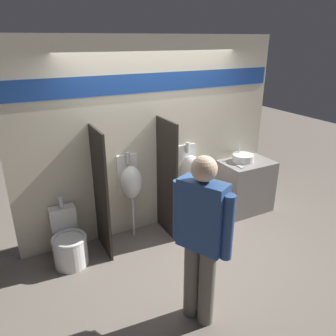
{
  "coord_description": "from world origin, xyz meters",
  "views": [
    {
      "loc": [
        -1.88,
        -3.38,
        2.65
      ],
      "look_at": [
        0.0,
        0.17,
        1.05
      ],
      "focal_mm": 35.0,
      "sensor_mm": 36.0,
      "label": 1
    }
  ],
  "objects_px": {
    "sink_basin": "(243,158)",
    "urinal_far": "(190,170)",
    "cell_phone": "(240,166)",
    "urinal_near_counter": "(131,182)",
    "toilet": "(69,244)",
    "person_in_vest": "(201,236)"
  },
  "relations": [
    {
      "from": "sink_basin",
      "to": "urinal_far",
      "type": "height_order",
      "value": "urinal_far"
    },
    {
      "from": "cell_phone",
      "to": "urinal_near_counter",
      "type": "bearing_deg",
      "value": 171.3
    },
    {
      "from": "urinal_near_counter",
      "to": "toilet",
      "type": "bearing_deg",
      "value": -168.3
    },
    {
      "from": "toilet",
      "to": "urinal_near_counter",
      "type": "bearing_deg",
      "value": 11.7
    },
    {
      "from": "sink_basin",
      "to": "toilet",
      "type": "relative_size",
      "value": 0.41
    },
    {
      "from": "toilet",
      "to": "person_in_vest",
      "type": "relative_size",
      "value": 0.46
    },
    {
      "from": "cell_phone",
      "to": "toilet",
      "type": "xyz_separation_m",
      "value": [
        -2.6,
        0.06,
        -0.58
      ]
    },
    {
      "from": "sink_basin",
      "to": "person_in_vest",
      "type": "distance_m",
      "value": 2.45
    },
    {
      "from": "sink_basin",
      "to": "cell_phone",
      "type": "relative_size",
      "value": 2.37
    },
    {
      "from": "urinal_near_counter",
      "to": "person_in_vest",
      "type": "xyz_separation_m",
      "value": [
        0.01,
        -1.7,
        0.13
      ]
    },
    {
      "from": "sink_basin",
      "to": "urinal_near_counter",
      "type": "bearing_deg",
      "value": 177.4
    },
    {
      "from": "urinal_near_counter",
      "to": "toilet",
      "type": "height_order",
      "value": "urinal_near_counter"
    },
    {
      "from": "cell_phone",
      "to": "urinal_far",
      "type": "distance_m",
      "value": 0.77
    },
    {
      "from": "urinal_near_counter",
      "to": "person_in_vest",
      "type": "height_order",
      "value": "person_in_vest"
    },
    {
      "from": "sink_basin",
      "to": "urinal_near_counter",
      "type": "distance_m",
      "value": 1.86
    },
    {
      "from": "urinal_far",
      "to": "toilet",
      "type": "distance_m",
      "value": 1.97
    },
    {
      "from": "cell_phone",
      "to": "urinal_far",
      "type": "height_order",
      "value": "urinal_far"
    },
    {
      "from": "urinal_near_counter",
      "to": "toilet",
      "type": "xyz_separation_m",
      "value": [
        -0.94,
        -0.19,
        -0.57
      ]
    },
    {
      "from": "cell_phone",
      "to": "toilet",
      "type": "height_order",
      "value": "cell_phone"
    },
    {
      "from": "person_in_vest",
      "to": "toilet",
      "type": "bearing_deg",
      "value": 5.33
    },
    {
      "from": "cell_phone",
      "to": "person_in_vest",
      "type": "relative_size",
      "value": 0.08
    },
    {
      "from": "cell_phone",
      "to": "urinal_far",
      "type": "xyz_separation_m",
      "value": [
        -0.73,
        0.25,
        -0.01
      ]
    }
  ]
}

